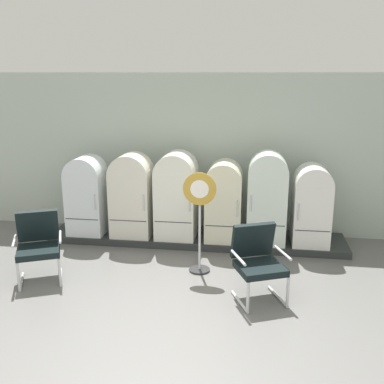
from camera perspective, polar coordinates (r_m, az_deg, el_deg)
The scene contains 12 objects.
ground at distance 5.44m, azimuth -4.05°, elevation -18.09°, with size 12.00×10.00×0.05m, color slate.
back_wall at distance 8.30m, azimuth 1.11°, elevation 4.93°, with size 11.76×0.12×2.96m.
display_plinth at distance 8.07m, azimuth 0.49°, elevation -5.92°, with size 5.27×0.95×0.12m, color #2B2F2E.
refrigerator_0 at distance 8.18m, azimuth -13.35°, elevation -0.13°, with size 0.65×0.62×1.41m.
refrigerator_1 at distance 7.90m, azimuth -7.74°, elevation -0.12°, with size 0.70×0.62×1.48m.
refrigerator_2 at distance 7.78m, azimuth -2.01°, elevation -0.09°, with size 0.69×0.73×1.52m.
refrigerator_3 at distance 7.69m, azimuth 4.13°, elevation -0.84°, with size 0.61×0.71×1.38m.
refrigerator_4 at distance 7.61m, azimuth 9.62°, elevation -0.41°, with size 0.65×0.64×1.56m.
refrigerator_5 at distance 7.73m, azimuth 15.10°, elevation -1.34°, with size 0.61×0.71×1.36m.
armchair_left at distance 6.88m, azimuth -19.12°, elevation -6.11°, with size 0.82×0.84×1.01m.
armchair_right at distance 6.02m, azimuth 8.40°, elevation -8.44°, with size 0.81×0.84×1.01m.
sign_stand at distance 6.63m, azimuth 0.98°, elevation -3.84°, with size 0.49×0.32×1.56m.
Camera 1 is at (1.01, -4.45, 2.94)m, focal length 41.57 mm.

